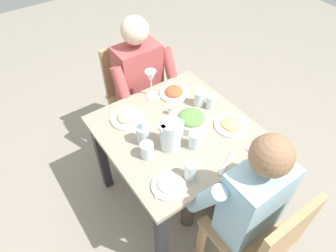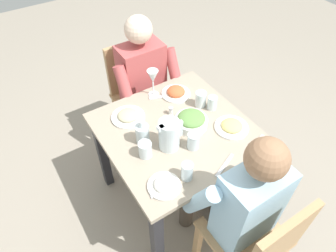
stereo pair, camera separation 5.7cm
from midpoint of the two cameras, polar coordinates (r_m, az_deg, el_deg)
The scene contains 24 objects.
ground_plane at distance 2.42m, azimuth 1.97°, elevation -12.70°, with size 8.00×8.00×0.00m, color gray.
dining_table at distance 1.93m, azimuth 2.42°, elevation -3.25°, with size 0.87×0.87×0.73m.
chair_near at distance 1.76m, azimuth 17.32°, elevation -20.22°, with size 0.40×0.40×0.89m.
chair_far at distance 2.49m, azimuth -5.26°, elevation 6.81°, with size 0.40×0.40×0.89m.
diner_near at distance 1.68m, azimuth 13.49°, elevation -13.16°, with size 0.48×0.53×1.18m.
diner_far at distance 2.25m, azimuth -2.97°, elevation 6.98°, with size 0.48×0.53×1.18m.
water_pitcher at distance 1.67m, azimuth 1.24°, elevation -1.64°, with size 0.16×0.12×0.19m.
salad_bowl at distance 1.83m, azimuth 5.33°, elevation 1.03°, with size 0.20×0.20×0.09m.
plate_beans at distance 1.90m, azimuth -6.71°, elevation 1.88°, with size 0.21×0.21×0.05m.
plate_fries at distance 1.87m, azimuth 12.83°, elevation -0.08°, with size 0.21×0.21×0.05m.
plate_rice_curry at distance 2.06m, azimuth 2.32°, elevation 6.37°, with size 0.20×0.20×0.06m.
plate_yoghurt at distance 1.56m, azimuth 0.33°, elevation -11.08°, with size 0.17×0.17×0.05m.
water_glass_near_left at distance 1.96m, azimuth 9.20°, elevation 4.32°, with size 0.06×0.06×0.09m, color silver.
water_glass_near_right at distance 1.70m, azimuth 5.67°, elevation -2.90°, with size 0.07×0.07×0.10m, color silver.
water_glass_center at distance 1.57m, azimuth 4.70°, elevation -8.57°, with size 0.06×0.06×0.11m, color silver.
water_glass_by_pitcher at distance 1.97m, azimuth 7.04°, elevation 5.06°, with size 0.07×0.07×0.10m, color silver.
water_glass_far_right at distance 1.66m, azimuth -3.35°, elevation -4.48°, with size 0.08×0.08×0.10m, color silver.
wine_glass at distance 1.98m, azimuth -2.04°, elevation 9.11°, with size 0.08×0.08×0.20m.
oil_carafe at distance 1.73m, azimuth -3.89°, elevation -1.61°, with size 0.08×0.08×0.16m.
salt_shaker at distance 1.91m, azimuth 1.42°, elevation 2.92°, with size 0.03×0.03×0.05m.
fork_near at distance 2.05m, azimuth -0.42°, elevation 5.56°, with size 0.17×0.03×0.01m, color silver.
knife_near at distance 1.68m, azimuth 11.64°, elevation -7.31°, with size 0.18×0.02×0.01m, color silver.
fork_far at distance 1.56m, azimuth 0.71°, elevation -12.16°, with size 0.17×0.03×0.01m, color silver.
knife_far at distance 1.82m, azimuth 16.99°, elevation -3.29°, with size 0.18×0.02×0.01m, color silver.
Camera 2 is at (-0.72, -1.03, 2.06)m, focal length 32.22 mm.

